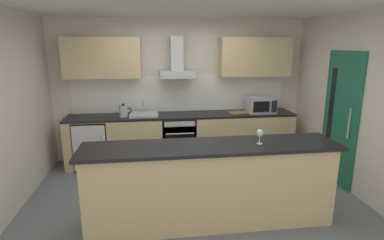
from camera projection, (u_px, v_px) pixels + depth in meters
ground at (193, 199)px, 4.45m from camera, size 5.67×4.58×0.02m
ceiling at (194, 5)px, 3.83m from camera, size 5.67×4.58×0.02m
wall_back at (180, 89)px, 5.92m from camera, size 5.67×0.12×2.60m
wall_left at (1, 114)px, 3.83m from camera, size 0.12×4.58×2.60m
wall_right at (359, 105)px, 4.45m from camera, size 0.12×4.58×2.60m
backsplash_tile at (180, 94)px, 5.86m from camera, size 3.97×0.02×0.66m
counter_back at (182, 138)px, 5.75m from camera, size 4.11×0.60×0.90m
counter_island at (211, 185)px, 3.71m from camera, size 3.01×0.64×1.01m
upper_cabinets at (181, 57)px, 5.55m from camera, size 4.05×0.32×0.70m
side_door at (340, 119)px, 4.77m from camera, size 0.08×0.85×2.05m
oven at (178, 138)px, 5.72m from camera, size 0.60×0.62×0.80m
refrigerator at (92, 143)px, 5.52m from camera, size 0.58×0.60×0.85m
microwave at (261, 105)px, 5.75m from camera, size 0.50×0.38×0.30m
sink at (144, 114)px, 5.54m from camera, size 0.50×0.40×0.26m
kettle at (123, 111)px, 5.43m from camera, size 0.29×0.15×0.24m
range_hood at (177, 65)px, 5.52m from camera, size 0.62×0.45×0.72m
wine_glass at (260, 134)px, 3.61m from camera, size 0.08×0.08×0.18m
chopping_board at (239, 113)px, 5.73m from camera, size 0.38×0.29×0.02m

